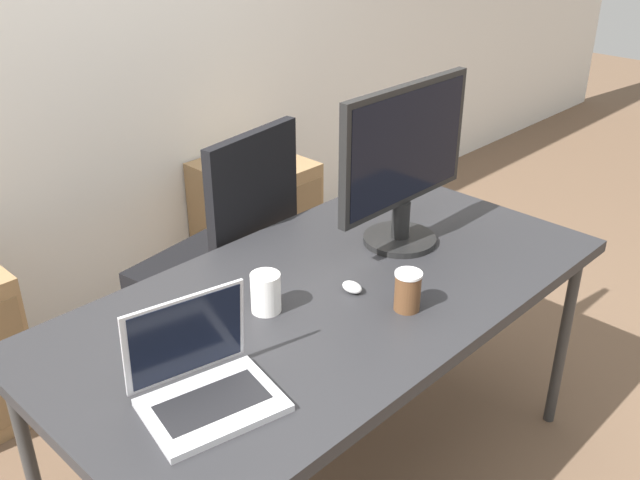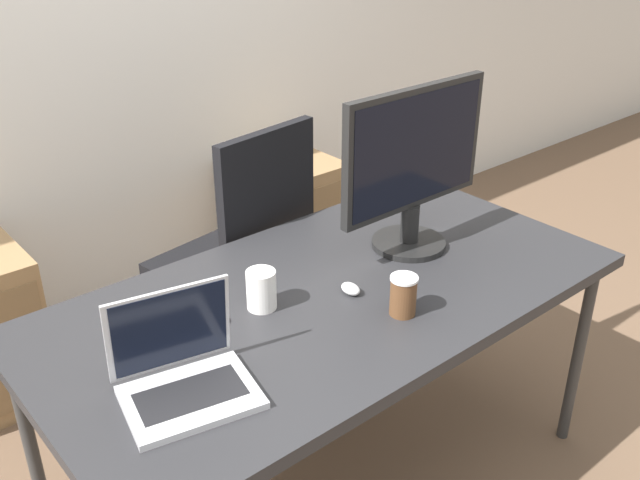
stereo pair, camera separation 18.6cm
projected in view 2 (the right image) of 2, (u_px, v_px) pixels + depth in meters
The scene contains 10 objects.
wall_back at pixel (87, 31), 2.89m from camera, with size 10.00×0.05×2.60m.
desk at pixel (330, 304), 2.12m from camera, with size 1.75×0.90×0.77m.
office_chair at pixel (238, 284), 2.83m from camera, with size 0.56×0.59×1.09m.
cabinet_right at pixel (284, 220), 3.59m from camera, with size 0.47×0.49×0.63m.
laptop_center at pixel (183, 373), 1.67m from camera, with size 0.35×0.31×0.24m.
monitor at pixel (414, 166), 2.23m from camera, with size 0.58×0.24×0.53m.
mouse at pixel (351, 289), 2.08m from camera, with size 0.04×0.07×0.03m.
coffee_cup_white at pixel (261, 290), 2.00m from camera, with size 0.08×0.08×0.12m.
coffee_cup_brown at pixel (403, 295), 1.97m from camera, with size 0.08×0.08×0.12m.
scissors at pixel (205, 321), 1.95m from camera, with size 0.15×0.12×0.01m.
Camera 2 is at (-1.18, -1.36, 1.86)m, focal length 40.00 mm.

